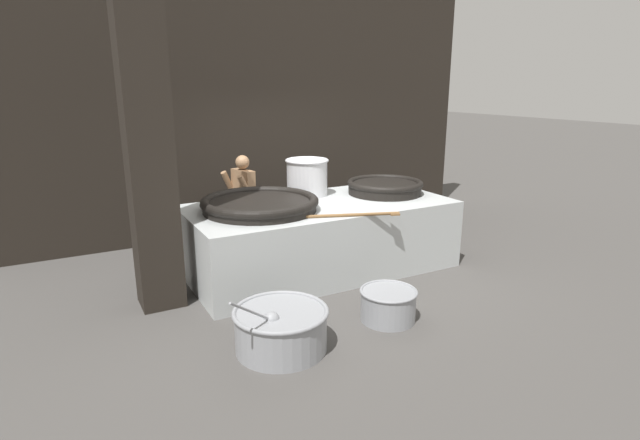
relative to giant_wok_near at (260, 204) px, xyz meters
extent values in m
plane|color=#474442|center=(0.88, -0.02, -1.05)|extent=(60.00, 60.00, 0.00)
cube|color=black|center=(0.88, 2.33, 1.17)|extent=(8.56, 0.24, 4.44)
cube|color=black|center=(-1.36, -0.14, 1.17)|extent=(0.49, 0.49, 4.44)
cube|color=#B2B7B7|center=(0.88, -0.02, -0.57)|extent=(3.66, 1.76, 0.96)
cylinder|color=black|center=(0.00, 0.00, -0.03)|extent=(1.48, 1.48, 0.12)
torus|color=black|center=(0.00, 0.00, 0.03)|extent=(1.54, 1.54, 0.12)
cylinder|color=black|center=(2.04, 0.07, -0.01)|extent=(1.09, 1.09, 0.16)
torus|color=black|center=(2.04, 0.07, 0.07)|extent=(1.14, 1.14, 0.09)
cylinder|color=silver|center=(0.96, 0.53, 0.17)|extent=(0.60, 0.60, 0.52)
torus|color=silver|center=(0.96, 0.53, 0.43)|extent=(0.64, 0.64, 0.04)
cylinder|color=brown|center=(0.82, -0.80, -0.07)|extent=(1.32, 0.51, 0.04)
cube|color=brown|center=(1.41, -1.02, -0.08)|extent=(0.15, 0.13, 0.02)
cylinder|color=#9E7551|center=(0.23, 1.12, -0.68)|extent=(0.11, 0.11, 0.75)
cylinder|color=#9E7551|center=(0.19, 1.28, -0.68)|extent=(0.11, 0.11, 0.75)
cube|color=#334C72|center=(0.21, 1.20, -0.53)|extent=(0.23, 0.26, 0.49)
cube|color=#9E7551|center=(0.21, 1.20, -0.03)|extent=(0.25, 0.48, 0.55)
cylinder|color=#9E7551|center=(0.17, 0.95, -0.03)|extent=(0.31, 0.16, 0.51)
cylinder|color=#9E7551|center=(0.07, 1.40, -0.03)|extent=(0.31, 0.16, 0.51)
sphere|color=#9E7551|center=(0.21, 1.20, 0.37)|extent=(0.21, 0.21, 0.21)
cylinder|color=gray|center=(-0.54, -1.82, -0.85)|extent=(0.91, 0.91, 0.41)
torus|color=gray|center=(-0.54, -1.82, -0.64)|extent=(0.96, 0.96, 0.05)
cylinder|color=#6B9347|center=(-0.54, -1.82, -0.75)|extent=(0.80, 0.80, 0.10)
sphere|color=gray|center=(-0.67, -1.91, -0.66)|extent=(0.16, 0.16, 0.16)
cylinder|color=gray|center=(-0.92, -2.07, -0.45)|extent=(0.53, 0.35, 0.44)
cylinder|color=gray|center=(0.78, -1.81, -0.88)|extent=(0.61, 0.61, 0.34)
torus|color=gray|center=(0.78, -1.81, -0.71)|extent=(0.64, 0.64, 0.03)
cylinder|color=orange|center=(0.78, -1.81, -0.80)|extent=(0.54, 0.54, 0.09)
cylinder|color=orange|center=(0.86, -1.92, -0.74)|extent=(0.05, 0.05, 0.03)
cylinder|color=orange|center=(0.82, -1.98, -0.74)|extent=(0.06, 0.05, 0.03)
cylinder|color=orange|center=(0.66, -1.88, -0.74)|extent=(0.05, 0.05, 0.04)
cylinder|color=orange|center=(0.76, -1.85, -0.74)|extent=(0.05, 0.05, 0.03)
cylinder|color=orange|center=(0.92, -1.90, -0.74)|extent=(0.05, 0.06, 0.03)
cylinder|color=orange|center=(0.78, -1.80, -0.74)|extent=(0.05, 0.05, 0.03)
cylinder|color=orange|center=(0.60, -1.80, -0.74)|extent=(0.07, 0.06, 0.03)
cylinder|color=orange|center=(0.67, -1.95, -0.74)|extent=(0.04, 0.05, 0.03)
cylinder|color=orange|center=(0.78, -1.80, -0.74)|extent=(0.04, 0.05, 0.03)
cylinder|color=orange|center=(0.63, -1.82, -0.74)|extent=(0.06, 0.06, 0.03)
cylinder|color=orange|center=(0.87, -1.91, -0.74)|extent=(0.04, 0.04, 0.03)
cylinder|color=orange|center=(0.77, -1.81, -0.74)|extent=(0.04, 0.03, 0.03)
cylinder|color=orange|center=(0.80, -1.73, -0.74)|extent=(0.04, 0.04, 0.04)
camera|label=1|loc=(-2.33, -5.93, 1.52)|focal=28.00mm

